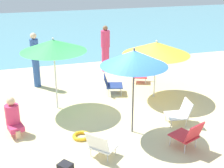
# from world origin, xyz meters

# --- Properties ---
(ground_plane) EXTENTS (40.00, 40.00, 0.00)m
(ground_plane) POSITION_xyz_m (0.00, 0.00, 0.00)
(ground_plane) COLOR beige
(sea_water) EXTENTS (40.00, 16.00, 0.01)m
(sea_water) POSITION_xyz_m (0.00, 13.56, 0.00)
(sea_water) COLOR #5693A3
(sea_water) RESTS_ON ground_plane
(umbrella_blue) EXTENTS (1.56, 1.56, 2.12)m
(umbrella_blue) POSITION_xyz_m (-0.02, -0.42, 1.88)
(umbrella_blue) COLOR #4C4C51
(umbrella_blue) RESTS_ON ground_plane
(umbrella_yellow) EXTENTS (2.00, 2.00, 1.79)m
(umbrella_yellow) POSITION_xyz_m (1.38, 1.44, 1.55)
(umbrella_yellow) COLOR silver
(umbrella_yellow) RESTS_ON ground_plane
(umbrella_green) EXTENTS (1.78, 1.78, 2.05)m
(umbrella_green) POSITION_xyz_m (-1.60, 1.47, 1.83)
(umbrella_green) COLOR silver
(umbrella_green) RESTS_ON ground_plane
(beach_chair_a) EXTENTS (0.73, 0.73, 0.64)m
(beach_chair_a) POSITION_xyz_m (-1.05, -1.28, 0.32)
(beach_chair_a) COLOR white
(beach_chair_a) RESTS_ON ground_plane
(beach_chair_b) EXTENTS (0.68, 0.75, 0.69)m
(beach_chair_b) POSITION_xyz_m (0.89, -1.49, 0.36)
(beach_chair_b) COLOR red
(beach_chair_b) RESTS_ON ground_plane
(beach_chair_c) EXTENTS (0.64, 0.64, 0.57)m
(beach_chair_c) POSITION_xyz_m (1.46, 2.83, 0.30)
(beach_chair_c) COLOR red
(beach_chair_c) RESTS_ON ground_plane
(beach_chair_d) EXTENTS (0.65, 0.58, 0.62)m
(beach_chair_d) POSITION_xyz_m (1.31, -0.36, 0.31)
(beach_chair_d) COLOR white
(beach_chair_d) RESTS_ON ground_plane
(beach_chair_e) EXTENTS (0.71, 0.68, 0.60)m
(beach_chair_e) POSITION_xyz_m (0.18, 2.07, 0.33)
(beach_chair_e) COLOR navy
(beach_chair_e) RESTS_ON ground_plane
(person_a) EXTENTS (0.27, 0.27, 1.82)m
(person_a) POSITION_xyz_m (-2.02, 3.38, 0.94)
(person_a) COLOR #2D519E
(person_a) RESTS_ON ground_plane
(person_b) EXTENTS (0.34, 0.34, 1.75)m
(person_b) POSITION_xyz_m (0.62, 4.31, 0.88)
(person_b) COLOR #DB3866
(person_b) RESTS_ON ground_plane
(person_c) EXTENTS (0.42, 0.56, 0.94)m
(person_c) POSITION_xyz_m (-2.78, 0.32, 0.45)
(person_c) COLOR #DB3866
(person_c) RESTS_ON ground_plane
(swim_ring) EXTENTS (0.43, 0.43, 0.08)m
(swim_ring) POSITION_xyz_m (-1.27, -0.34, 0.04)
(swim_ring) COLOR yellow
(swim_ring) RESTS_ON ground_plane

